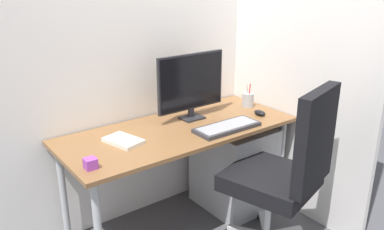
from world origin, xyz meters
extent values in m
plane|color=#4C4C51|center=(0.00, 0.00, 0.00)|extent=(8.00, 8.00, 0.00)
cube|color=white|center=(0.00, 0.36, 1.40)|extent=(2.49, 0.04, 2.80)
cube|color=white|center=(0.82, -0.13, 1.40)|extent=(0.04, 1.57, 2.80)
cube|color=brown|center=(0.00, 0.00, 0.72)|extent=(1.58, 0.66, 0.03)
cylinder|color=#B2B5BA|center=(0.72, -0.27, 0.36)|extent=(0.04, 0.04, 0.71)
cylinder|color=#B2B5BA|center=(-0.72, 0.27, 0.36)|extent=(0.04, 0.04, 0.71)
cylinder|color=#B2B5BA|center=(0.72, 0.27, 0.36)|extent=(0.04, 0.04, 0.71)
sphere|color=black|center=(0.48, -0.32, 0.03)|extent=(0.05, 0.05, 0.05)
cube|color=silver|center=(0.40, -0.42, 0.07)|extent=(0.19, 0.23, 0.03)
cylinder|color=silver|center=(0.32, -0.53, 0.25)|extent=(0.04, 0.04, 0.35)
cube|color=black|center=(0.32, -0.53, 0.48)|extent=(0.61, 0.63, 0.10)
cube|color=black|center=(0.39, -0.77, 0.82)|extent=(0.45, 0.19, 0.58)
cube|color=#B2B5BA|center=(0.48, -0.02, 0.32)|extent=(0.45, 0.52, 0.64)
cube|color=#262628|center=(0.48, -0.28, 0.45)|extent=(0.23, 0.01, 0.02)
cube|color=black|center=(0.18, 0.10, 0.74)|extent=(0.16, 0.12, 0.01)
cube|color=black|center=(0.18, 0.11, 0.78)|extent=(0.04, 0.02, 0.07)
cube|color=black|center=(0.18, 0.11, 1.00)|extent=(0.53, 0.02, 0.39)
cube|color=black|center=(0.18, 0.10, 1.00)|extent=(0.51, 0.01, 0.36)
cube|color=#333338|center=(0.24, -0.20, 0.75)|extent=(0.45, 0.18, 0.03)
cube|color=gray|center=(0.24, -0.20, 0.76)|extent=(0.42, 0.15, 0.00)
ellipsoid|color=black|center=(0.61, -0.14, 0.75)|extent=(0.06, 0.10, 0.04)
cylinder|color=#B2B5BA|center=(0.68, 0.06, 0.79)|extent=(0.09, 0.09, 0.11)
cylinder|color=#B2B5BA|center=(0.67, 0.06, 0.85)|extent=(0.03, 0.01, 0.13)
cylinder|color=#B2B5BA|center=(0.69, 0.06, 0.85)|extent=(0.03, 0.01, 0.13)
torus|color=#3FAD59|center=(0.68, 0.06, 0.80)|extent=(0.03, 0.04, 0.01)
cylinder|color=red|center=(0.67, 0.04, 0.84)|extent=(0.01, 0.01, 0.15)
cube|color=silver|center=(-0.41, 0.01, 0.75)|extent=(0.20, 0.26, 0.02)
cube|color=purple|center=(-0.70, -0.19, 0.76)|extent=(0.06, 0.06, 0.06)
camera|label=1|loc=(-1.40, -2.01, 1.71)|focal=37.47mm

